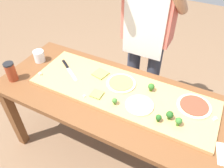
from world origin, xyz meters
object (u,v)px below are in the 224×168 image
object	(u,v)px
pizza_whole_pesto_green	(121,83)
prep_table	(117,105)
pizza_slice_center	(97,94)
cheese_crumble_c	(84,96)
pizza_slice_far_right	(100,74)
broccoli_floret_center_left	(159,118)
pizza_whole_cheese_artichoke	(139,105)
chefs_knife	(67,67)
broccoli_floret_center_right	(170,115)
broccoli_floret_front_left	(115,101)
cheese_crumble_b	(40,74)
broccoli_floret_back_mid	(179,121)
broccoli_floret_back_left	(151,87)
sauce_jar	(11,72)
cheese_crumble_a	(215,119)
flour_cup	(39,57)
pizza_whole_tomato_red	(194,106)
cook_center	(148,28)

from	to	relation	value
pizza_whole_pesto_green	prep_table	bearing A→B (deg)	-78.91
pizza_slice_center	cheese_crumble_c	distance (m)	0.09
pizza_slice_far_right	broccoli_floret_center_left	xyz separation A→B (m)	(0.55, -0.24, 0.03)
cheese_crumble_c	pizza_whole_cheese_artichoke	bearing A→B (deg)	15.00
chefs_knife	broccoli_floret_center_left	world-z (taller)	broccoli_floret_center_left
prep_table	broccoli_floret_center_right	bearing A→B (deg)	-7.53
chefs_knife	cheese_crumble_c	xyz separation A→B (m)	(0.30, -0.22, 0.00)
pizza_whole_pesto_green	broccoli_floret_front_left	bearing A→B (deg)	-76.37
cheese_crumble_b	cheese_crumble_c	distance (m)	0.44
pizza_whole_cheese_artichoke	pizza_slice_center	distance (m)	0.31
pizza_whole_cheese_artichoke	broccoli_floret_back_mid	distance (m)	0.28
pizza_whole_cheese_artichoke	broccoli_floret_front_left	world-z (taller)	broccoli_floret_front_left
pizza_whole_pesto_green	pizza_whole_cheese_artichoke	size ratio (longest dim) A/B	1.14
chefs_knife	pizza_whole_pesto_green	xyz separation A→B (m)	(0.47, 0.02, 0.00)
broccoli_floret_center_right	pizza_whole_cheese_artichoke	bearing A→B (deg)	175.29
broccoli_floret_back_mid	broccoli_floret_center_right	size ratio (longest dim) A/B	1.02
prep_table	pizza_slice_far_right	size ratio (longest dim) A/B	17.89
broccoli_floret_back_left	broccoli_floret_center_left	xyz separation A→B (m)	(0.14, -0.25, -0.00)
pizza_whole_pesto_green	cheese_crumble_c	world-z (taller)	pizza_whole_pesto_green
broccoli_floret_back_mid	broccoli_floret_center_right	xyz separation A→B (m)	(-0.06, 0.03, -0.00)
pizza_whole_cheese_artichoke	pizza_slice_center	size ratio (longest dim) A/B	2.40
broccoli_floret_front_left	sauce_jar	bearing A→B (deg)	-172.57
cheese_crumble_b	sauce_jar	distance (m)	0.21
cheese_crumble_a	broccoli_floret_front_left	bearing A→B (deg)	-164.79
pizza_whole_cheese_artichoke	cheese_crumble_c	world-z (taller)	pizza_whole_cheese_artichoke
pizza_whole_pesto_green	broccoli_floret_back_left	distance (m)	0.23
pizza_whole_pesto_green	cheese_crumble_b	world-z (taller)	cheese_crumble_b
cheese_crumble_c	sauce_jar	world-z (taller)	sauce_jar
broccoli_floret_center_left	prep_table	bearing A→B (deg)	162.92
flour_cup	cheese_crumble_c	bearing A→B (deg)	-20.12
prep_table	broccoli_floret_center_right	distance (m)	0.43
pizza_slice_far_right	broccoli_floret_center_right	xyz separation A→B (m)	(0.61, -0.19, 0.03)
pizza_whole_tomato_red	cheese_crumble_a	world-z (taller)	cheese_crumble_a
pizza_slice_center	broccoli_floret_back_mid	world-z (taller)	broccoli_floret_back_mid
broccoli_floret_back_mid	cook_center	distance (m)	0.83
cheese_crumble_c	broccoli_floret_center_right	bearing A→B (deg)	8.11
broccoli_floret_front_left	cheese_crumble_b	bearing A→B (deg)	179.22
pizza_whole_pesto_green	pizza_slice_center	world-z (taller)	pizza_whole_pesto_green
chefs_knife	cheese_crumble_b	world-z (taller)	cheese_crumble_b
chefs_knife	pizza_whole_tomato_red	world-z (taller)	same
pizza_slice_center	cheese_crumble_c	xyz separation A→B (m)	(-0.07, -0.06, 0.00)
flour_cup	cheese_crumble_b	bearing A→B (deg)	-48.09
broccoli_floret_back_left	broccoli_floret_center_right	distance (m)	0.27
pizza_whole_pesto_green	cheese_crumble_c	size ratio (longest dim) A/B	16.61
prep_table	broccoli_floret_back_mid	world-z (taller)	broccoli_floret_back_mid
broccoli_floret_back_mid	pizza_whole_cheese_artichoke	bearing A→B (deg)	171.06
pizza_whole_cheese_artichoke	prep_table	bearing A→B (deg)	169.33
cheese_crumble_b	pizza_whole_pesto_green	bearing A→B (deg)	17.90
pizza_whole_cheese_artichoke	broccoli_floret_center_right	size ratio (longest dim) A/B	3.07
prep_table	pizza_whole_tomato_red	xyz separation A→B (m)	(0.51, 0.13, 0.13)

